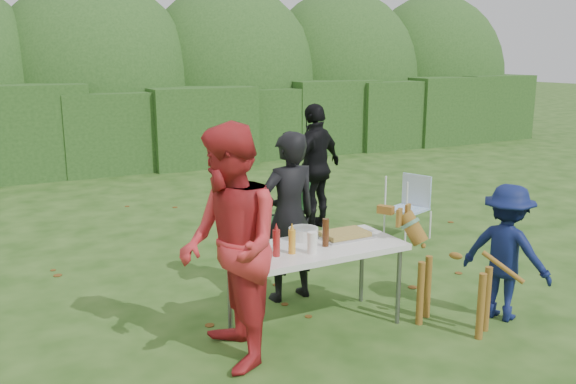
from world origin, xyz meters
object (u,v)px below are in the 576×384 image
folding_table (316,252)px  lawn_chair (408,206)px  beer_bottle (326,233)px  person_black_puffy (316,167)px  dog (455,273)px  ketchup_bottle (276,243)px  child (506,252)px  person_cook (289,217)px  person_red_jacket (229,247)px  camping_chair (280,217)px  paper_towel_roll (252,236)px  mustard_bottle (292,242)px

folding_table → lawn_chair: size_ratio=1.88×
folding_table → beer_bottle: (0.07, -0.05, 0.17)m
person_black_puffy → dog: person_black_puffy is taller
folding_table → beer_bottle: bearing=-34.4°
ketchup_bottle → dog: bearing=-18.5°
child → dog: (-0.55, 0.05, -0.12)m
person_cook → dog: size_ratio=1.56×
folding_table → lawn_chair: 3.01m
person_red_jacket → ketchup_bottle: person_red_jacket is taller
person_cook → person_black_puffy: size_ratio=0.97×
camping_chair → lawn_chair: bearing=178.3°
dog → folding_table: bearing=31.8°
folding_table → paper_towel_roll: bearing=166.4°
person_red_jacket → mustard_bottle: (0.61, 0.15, -0.09)m
mustard_bottle → beer_bottle: bearing=5.7°
person_cook → person_black_puffy: 2.48m
dog → beer_bottle: bearing=32.3°
beer_bottle → lawn_chair: bearing=37.4°
folding_table → camping_chair: size_ratio=1.65×
folding_table → mustard_bottle: bearing=-163.5°
person_cook → lawn_chair: person_cook is taller
person_black_puffy → ketchup_bottle: 3.40m
person_cook → paper_towel_roll: 0.84m
dog → lawn_chair: 2.71m
child → beer_bottle: bearing=47.5°
person_cook → beer_bottle: person_cook is taller
mustard_bottle → person_black_puffy: bearing=56.0°
ketchup_bottle → folding_table: bearing=11.1°
lawn_chair → beer_bottle: 3.01m
person_black_puffy → person_red_jacket: bearing=26.0°
camping_chair → beer_bottle: (-0.57, -1.94, 0.41)m
child → mustard_bottle: 1.96m
dog → ketchup_bottle: (-1.46, 0.49, 0.35)m
dog → paper_towel_roll: paper_towel_roll is taller
folding_table → ketchup_bottle: ketchup_bottle is taller
paper_towel_roll → folding_table: bearing=-13.6°
dog → beer_bottle: size_ratio=4.36×
camping_chair → mustard_bottle: 2.21m
dog → mustard_bottle: bearing=40.1°
child → beer_bottle: (-1.53, 0.57, 0.25)m
person_cook → camping_chair: bearing=-117.0°
person_red_jacket → beer_bottle: size_ratio=7.73×
mustard_bottle → ketchup_bottle: 0.14m
child → ketchup_bottle: child is taller
person_red_jacket → dog: person_red_jacket is taller
ketchup_bottle → beer_bottle: bearing=4.1°
dog → person_black_puffy: bearing=-38.9°
child → paper_towel_roll: bearing=48.7°
paper_towel_roll → beer_bottle: bearing=-16.2°
folding_table → child: bearing=-21.3°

